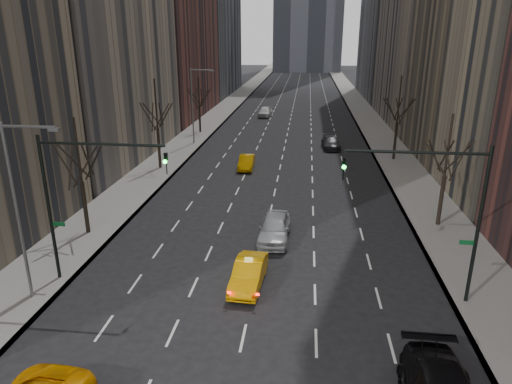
% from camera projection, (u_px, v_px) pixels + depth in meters
% --- Properties ---
extents(sidewalk_left, '(4.50, 320.00, 0.15)m').
position_uv_depth(sidewalk_left, '(222.00, 111.00, 79.89)').
color(sidewalk_left, slate).
rests_on(sidewalk_left, ground).
extents(sidewalk_right, '(4.50, 320.00, 0.15)m').
position_uv_depth(sidewalk_right, '(364.00, 114.00, 77.36)').
color(sidewalk_right, slate).
rests_on(sidewalk_right, ground).
extents(tree_lw_b, '(3.36, 3.50, 7.82)m').
position_uv_depth(tree_lw_b, '(82.00, 182.00, 29.83)').
color(tree_lw_b, black).
rests_on(tree_lw_b, ground).
extents(tree_lw_c, '(3.36, 3.50, 8.74)m').
position_uv_depth(tree_lw_c, '(158.00, 129.00, 44.75)').
color(tree_lw_c, black).
rests_on(tree_lw_c, ground).
extents(tree_lw_d, '(3.36, 3.50, 7.36)m').
position_uv_depth(tree_lw_d, '(199.00, 107.00, 61.82)').
color(tree_lw_d, black).
rests_on(tree_lw_d, ground).
extents(tree_rw_b, '(3.36, 3.50, 7.82)m').
position_uv_depth(tree_rw_b, '(444.00, 176.00, 31.11)').
color(tree_rw_b, black).
rests_on(tree_rw_b, ground).
extents(tree_rw_c, '(3.36, 3.50, 8.74)m').
position_uv_depth(tree_rw_c, '(397.00, 123.00, 47.91)').
color(tree_rw_c, black).
rests_on(tree_rw_c, ground).
extents(traffic_mast_left, '(6.69, 0.39, 8.00)m').
position_uv_depth(traffic_mast_left, '(77.00, 187.00, 23.31)').
color(traffic_mast_left, black).
rests_on(traffic_mast_left, ground).
extents(traffic_mast_right, '(6.69, 0.39, 8.00)m').
position_uv_depth(traffic_mast_right, '(445.00, 200.00, 21.43)').
color(traffic_mast_right, black).
rests_on(traffic_mast_right, ground).
extents(streetlight_near, '(2.83, 0.22, 9.00)m').
position_uv_depth(streetlight_near, '(21.00, 196.00, 21.57)').
color(streetlight_near, slate).
rests_on(streetlight_near, ground).
extents(streetlight_far, '(2.83, 0.22, 9.00)m').
position_uv_depth(streetlight_far, '(195.00, 98.00, 54.45)').
color(streetlight_far, slate).
rests_on(streetlight_far, ground).
extents(taxi_sedan, '(1.78, 4.40, 1.42)m').
position_uv_depth(taxi_sedan, '(249.00, 273.00, 24.48)').
color(taxi_sedan, '#FFAD05').
rests_on(taxi_sedan, ground).
extents(silver_sedan_ahead, '(2.10, 4.95, 1.67)m').
position_uv_depth(silver_sedan_ahead, '(275.00, 228.00, 29.94)').
color(silver_sedan_ahead, '#ACAFB5').
rests_on(silver_sedan_ahead, ground).
extents(far_taxi, '(1.54, 4.15, 1.35)m').
position_uv_depth(far_taxi, '(247.00, 162.00, 45.92)').
color(far_taxi, '#D79304').
rests_on(far_taxi, ground).
extents(far_suv_grey, '(2.31, 4.92, 1.39)m').
position_uv_depth(far_suv_grey, '(331.00, 143.00, 54.15)').
color(far_suv_grey, '#2A2A2F').
rests_on(far_suv_grey, ground).
extents(far_car_white, '(2.20, 4.86, 1.62)m').
position_uv_depth(far_car_white, '(265.00, 112.00, 75.10)').
color(far_car_white, silver).
rests_on(far_car_white, ground).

